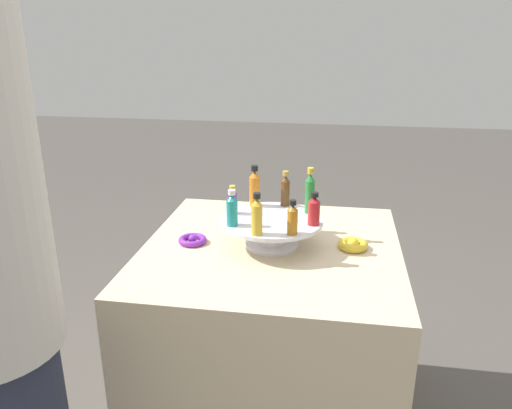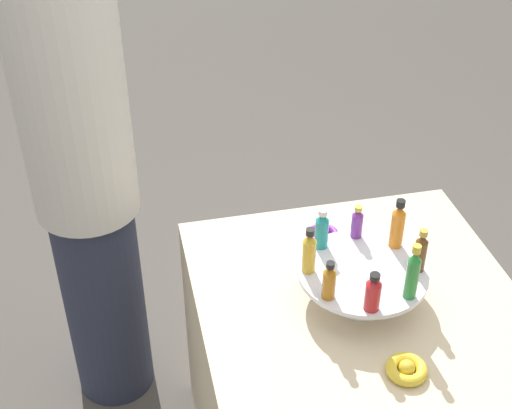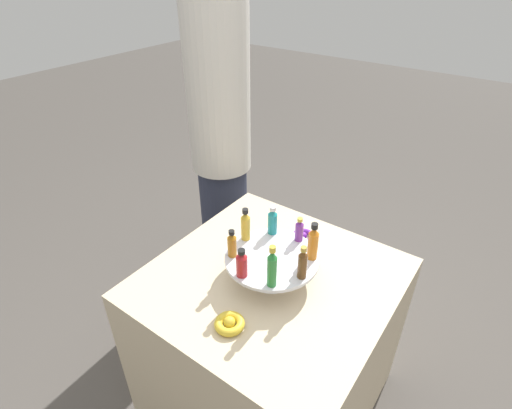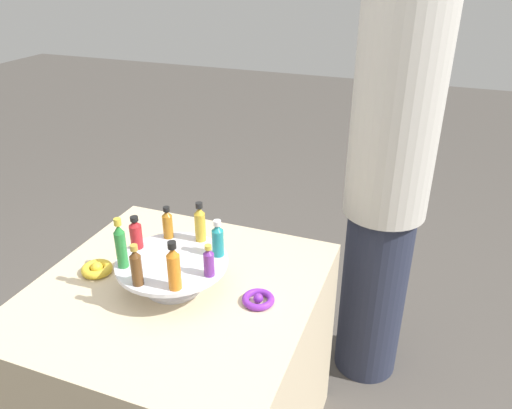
# 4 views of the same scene
# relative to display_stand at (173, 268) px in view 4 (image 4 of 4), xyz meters

# --- Properties ---
(party_table) EXTENTS (0.80, 0.80, 0.70)m
(party_table) POSITION_rel_display_stand_xyz_m (0.00, 0.00, -0.42)
(party_table) COLOR beige
(party_table) RESTS_ON ground_plane
(display_stand) EXTENTS (0.32, 0.32, 0.09)m
(display_stand) POSITION_rel_display_stand_xyz_m (0.00, 0.00, 0.00)
(display_stand) COLOR silver
(display_stand) RESTS_ON party_table
(bottle_brown) EXTENTS (0.03, 0.03, 0.12)m
(bottle_brown) POSITION_rel_display_stand_xyz_m (0.03, 0.13, 0.08)
(bottle_brown) COLOR brown
(bottle_brown) RESTS_ON display_stand
(bottle_orange) EXTENTS (0.03, 0.03, 0.14)m
(bottle_orange) POSITION_rel_display_stand_xyz_m (-0.07, 0.11, 0.09)
(bottle_orange) COLOR orange
(bottle_orange) RESTS_ON display_stand
(bottle_purple) EXTENTS (0.03, 0.03, 0.09)m
(bottle_purple) POSITION_rel_display_stand_xyz_m (-0.13, 0.03, 0.07)
(bottle_purple) COLOR #702D93
(bottle_purple) RESTS_ON display_stand
(bottle_teal) EXTENTS (0.03, 0.03, 0.11)m
(bottle_teal) POSITION_rel_display_stand_xyz_m (-0.11, -0.07, 0.08)
(bottle_teal) COLOR teal
(bottle_teal) RESTS_ON display_stand
(bottle_gold) EXTENTS (0.03, 0.03, 0.13)m
(bottle_gold) POSITION_rel_display_stand_xyz_m (-0.03, -0.13, 0.09)
(bottle_gold) COLOR gold
(bottle_gold) RESTS_ON display_stand
(bottle_amber) EXTENTS (0.03, 0.03, 0.10)m
(bottle_amber) POSITION_rel_display_stand_xyz_m (0.07, -0.11, 0.07)
(bottle_amber) COLOR #AD6B19
(bottle_amber) RESTS_ON display_stand
(bottle_red) EXTENTS (0.04, 0.04, 0.10)m
(bottle_red) POSITION_rel_display_stand_xyz_m (0.13, -0.03, 0.07)
(bottle_red) COLOR #B21E23
(bottle_red) RESTS_ON display_stand
(bottle_green) EXTENTS (0.03, 0.03, 0.15)m
(bottle_green) POSITION_rel_display_stand_xyz_m (0.11, 0.07, 0.10)
(bottle_green) COLOR #288438
(bottle_green) RESTS_ON display_stand
(ribbon_bow_gold) EXTENTS (0.09, 0.09, 0.04)m
(ribbon_bow_gold) POSITION_rel_display_stand_xyz_m (0.25, 0.02, -0.05)
(ribbon_bow_gold) COLOR gold
(ribbon_bow_gold) RESTS_ON party_table
(ribbon_bow_purple) EXTENTS (0.09, 0.09, 0.03)m
(ribbon_bow_purple) POSITION_rel_display_stand_xyz_m (-0.25, -0.02, -0.05)
(ribbon_bow_purple) COLOR purple
(ribbon_bow_purple) RESTS_ON party_table
(person_figure) EXTENTS (0.29, 0.29, 1.73)m
(person_figure) POSITION_rel_display_stand_xyz_m (-0.50, -0.64, 0.11)
(person_figure) COLOR #282D42
(person_figure) RESTS_ON ground_plane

